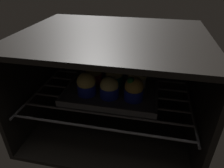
% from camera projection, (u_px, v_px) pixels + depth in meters
% --- Properties ---
extents(oven_cavity, '(0.59, 0.47, 0.37)m').
position_uv_depth(oven_cavity, '(115.00, 79.00, 0.75)').
color(oven_cavity, black).
rests_on(oven_cavity, ground).
extents(oven_rack, '(0.55, 0.42, 0.01)m').
position_uv_depth(oven_rack, '(112.00, 93.00, 0.73)').
color(oven_rack, '#4C494C').
rests_on(oven_rack, oven_cavity).
extents(baking_tray, '(0.32, 0.24, 0.02)m').
position_uv_depth(baking_tray, '(112.00, 91.00, 0.73)').
color(baking_tray, '#4C4C51').
rests_on(baking_tray, oven_rack).
extents(muffin_row0_col0, '(0.06, 0.06, 0.08)m').
position_uv_depth(muffin_row0_col0, '(86.00, 84.00, 0.68)').
color(muffin_row0_col0, '#1928B7').
rests_on(muffin_row0_col0, baking_tray).
extents(muffin_row0_col1, '(0.06, 0.06, 0.07)m').
position_uv_depth(muffin_row0_col1, '(110.00, 88.00, 0.67)').
color(muffin_row0_col1, '#1928B7').
rests_on(muffin_row0_col1, baking_tray).
extents(muffin_row0_col2, '(0.06, 0.06, 0.08)m').
position_uv_depth(muffin_row0_col2, '(134.00, 89.00, 0.65)').
color(muffin_row0_col2, '#1928B7').
rests_on(muffin_row0_col2, baking_tray).
extents(muffin_row1_col0, '(0.06, 0.06, 0.08)m').
position_uv_depth(muffin_row1_col0, '(94.00, 74.00, 0.75)').
color(muffin_row1_col0, red).
rests_on(muffin_row1_col0, baking_tray).
extents(muffin_row1_col1, '(0.07, 0.07, 0.08)m').
position_uv_depth(muffin_row1_col1, '(114.00, 76.00, 0.74)').
color(muffin_row1_col1, '#0C8C84').
rests_on(muffin_row1_col1, baking_tray).
extents(muffin_row1_col2, '(0.07, 0.07, 0.09)m').
position_uv_depth(muffin_row1_col2, '(137.00, 76.00, 0.72)').
color(muffin_row1_col2, silver).
rests_on(muffin_row1_col2, baking_tray).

